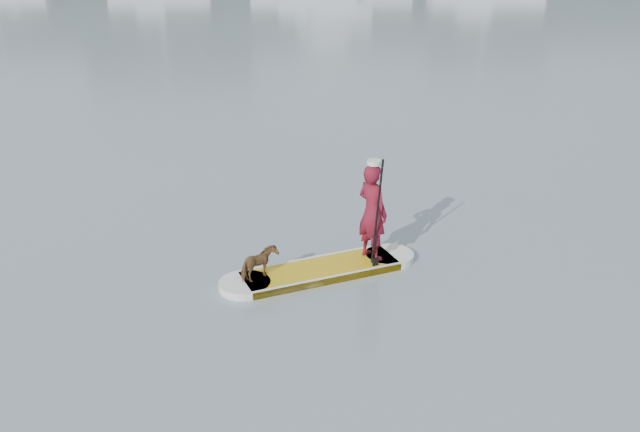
{
  "coord_description": "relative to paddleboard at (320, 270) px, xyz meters",
  "views": [
    {
      "loc": [
        -2.91,
        -9.87,
        5.3
      ],
      "look_at": [
        -1.99,
        0.16,
        1.0
      ],
      "focal_mm": 40.0,
      "sensor_mm": 36.0,
      "label": 1
    }
  ],
  "objects": [
    {
      "name": "paddler",
      "position": [
        0.86,
        0.28,
        0.86
      ],
      "size": [
        0.65,
        0.7,
        1.59
      ],
      "primitive_type": "imported",
      "rotation": [
        0.0,
        0.0,
        2.18
      ],
      "color": "maroon",
      "rests_on": "paddleboard"
    },
    {
      "name": "paddle",
      "position": [
        0.88,
        -0.03,
        0.74
      ],
      "size": [
        0.12,
        0.29,
        2.0
      ],
      "rotation": [
        0.0,
        0.0,
        0.31
      ],
      "color": "black",
      "rests_on": "ground"
    },
    {
      "name": "white_cap",
      "position": [
        0.86,
        0.28,
        1.69
      ],
      "size": [
        0.22,
        0.22,
        0.07
      ],
      "primitive_type": "cylinder",
      "color": "silver",
      "rests_on": "paddler"
    },
    {
      "name": "ground",
      "position": [
        1.99,
        -0.16,
        -0.06
      ],
      "size": [
        140.0,
        140.0,
        0.0
      ],
      "primitive_type": "plane",
      "color": "slate",
      "rests_on": "ground"
    },
    {
      "name": "paddleboard",
      "position": [
        0.0,
        0.0,
        0.0
      ],
      "size": [
        3.18,
        1.56,
        0.12
      ],
      "rotation": [
        0.0,
        0.0,
        0.31
      ],
      "color": "gold",
      "rests_on": "ground"
    },
    {
      "name": "dog",
      "position": [
        -0.96,
        -0.31,
        0.32
      ],
      "size": [
        0.64,
        0.6,
        0.51
      ],
      "primitive_type": "imported",
      "rotation": [
        0.0,
        0.0,
        2.28
      ],
      "color": "brown",
      "rests_on": "paddleboard"
    }
  ]
}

